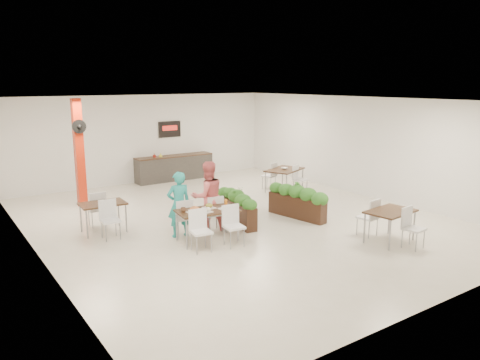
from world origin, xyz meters
name	(u,v)px	position (x,y,z in m)	size (l,w,h in m)	color
ground	(236,220)	(0.00, 0.00, 0.00)	(12.00, 12.00, 0.00)	beige
room_shell	(236,146)	(0.00, 0.00, 2.01)	(10.10, 12.10, 3.22)	white
red_column	(79,152)	(-3.00, 3.79, 1.64)	(0.40, 0.41, 3.20)	#B3230B
service_counter	(174,167)	(1.00, 5.65, 0.49)	(3.00, 0.64, 2.20)	#302D2B
main_table	(207,215)	(-1.51, -1.04, 0.64)	(1.50, 1.77, 0.92)	black
diner_man	(179,204)	(-1.90, -0.39, 0.80)	(0.58, 0.38, 1.60)	teal
diner_woman	(208,196)	(-1.10, -0.39, 0.88)	(0.86, 0.67, 1.76)	#EB686A
planter_left	(236,204)	(-0.16, -0.26, 0.51)	(0.61, 1.88, 0.99)	black
planter_right	(297,200)	(1.49, -0.78, 0.50)	(0.65, 1.90, 1.00)	black
side_table_a	(103,208)	(-3.30, 0.97, 0.62)	(1.11, 1.64, 0.92)	black
side_table_b	(284,172)	(3.29, 1.92, 0.64)	(1.61, 1.65, 0.92)	black
side_table_c	(390,216)	(1.97, -3.49, 0.62)	(1.25, 1.66, 0.92)	black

